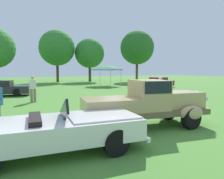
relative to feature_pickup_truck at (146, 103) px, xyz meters
name	(u,v)px	position (x,y,z in m)	size (l,w,h in m)	color
ground_plane	(146,122)	(0.43, 0.57, -0.87)	(120.00, 120.00, 0.00)	#4C8433
feature_pickup_truck	(146,103)	(0.00, 0.00, 0.00)	(4.72, 2.41, 1.70)	brown
neighbor_convertible	(59,129)	(-3.33, -0.84, -0.29)	(4.61, 2.17, 1.40)	silver
show_car_charcoal	(1,88)	(-4.86, 12.62, -0.27)	(4.64, 2.66, 1.22)	#28282D
show_car_burgundy	(159,83)	(11.61, 12.94, -0.27)	(4.29, 2.68, 1.22)	maroon
spectator_near_truck	(160,93)	(2.48, 2.15, 0.04)	(0.46, 0.43, 1.69)	#283351
spectator_by_row	(33,88)	(-2.94, 8.05, 0.04)	(0.44, 0.30, 1.69)	#7F7056
canopy_tent_left_field	(106,67)	(7.15, 18.27, 1.56)	(3.24, 3.24, 2.71)	#B7B7BC
treeline_center	(57,48)	(3.53, 30.02, 4.99)	(6.08, 6.08, 8.91)	#47331E
treeline_mid_right	(90,53)	(9.05, 28.89, 4.19)	(5.26, 5.26, 7.70)	#47331E
treeline_far_right	(137,48)	(17.08, 25.65, 5.28)	(6.14, 6.14, 9.23)	brown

